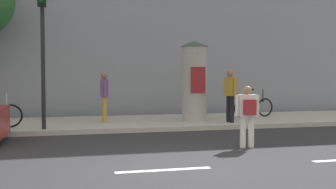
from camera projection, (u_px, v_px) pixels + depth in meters
ground_plane at (164, 170)px, 7.48m from camera, size 80.00×80.00×0.00m
sidewalk_curb at (118, 123)px, 14.27m from camera, size 36.00×4.00×0.15m
lane_markings at (164, 170)px, 7.48m from camera, size 25.80×0.16×0.01m
traffic_light at (42, 30)px, 11.86m from camera, size 0.24×0.45×4.33m
poster_column at (194, 80)px, 14.38m from camera, size 0.96×0.96×2.82m
pedestrian_in_light_jacket at (248, 111)px, 9.80m from camera, size 0.59×0.42×1.49m
pedestrian_in_dark_shirt at (104, 92)px, 13.94m from camera, size 0.24×0.67×1.72m
pedestrian_in_red_top at (230, 91)px, 13.85m from camera, size 0.31×0.67×1.79m
bicycle_leaning at (254, 107)px, 15.62m from camera, size 1.75×0.37×1.09m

